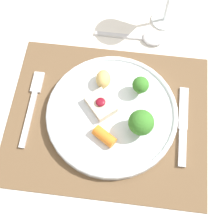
{
  "coord_description": "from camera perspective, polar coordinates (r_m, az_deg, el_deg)",
  "views": [
    {
      "loc": [
        0.04,
        -0.26,
        1.42
      ],
      "look_at": [
        0.01,
        0.01,
        0.79
      ],
      "focal_mm": 50.0,
      "sensor_mm": 36.0,
      "label": 1
    }
  ],
  "objects": [
    {
      "name": "dining_table",
      "position": [
        0.78,
        -0.69,
        -3.32
      ],
      "size": [
        1.4,
        1.22,
        0.76
      ],
      "color": "white",
      "rests_on": "ground_plane"
    },
    {
      "name": "placemat",
      "position": [
        0.71,
        -0.77,
        -1.06
      ],
      "size": [
        0.45,
        0.36,
        0.0
      ],
      "primitive_type": "cube",
      "color": "brown",
      "rests_on": "dining_table"
    },
    {
      "name": "dinner_plate",
      "position": [
        0.69,
        0.31,
        -0.16
      ],
      "size": [
        0.29,
        0.29,
        0.08
      ],
      "color": "silver",
      "rests_on": "placemat"
    },
    {
      "name": "ground_plane",
      "position": [
        1.44,
        -0.38,
        -12.6
      ],
      "size": [
        8.0,
        8.0,
        0.0
      ],
      "primitive_type": "plane",
      "color": "#4C4742"
    },
    {
      "name": "spoon",
      "position": [
        0.81,
        6.51,
        13.37
      ],
      "size": [
        0.17,
        0.05,
        0.02
      ],
      "rotation": [
        0.0,
        0.0,
        -0.02
      ],
      "color": "silver",
      "rests_on": "dining_table"
    },
    {
      "name": "fork",
      "position": [
        0.74,
        -14.32,
        1.7
      ],
      "size": [
        0.02,
        0.19,
        0.01
      ],
      "rotation": [
        0.0,
        0.0,
        -0.02
      ],
      "color": "silver",
      "rests_on": "placemat"
    },
    {
      "name": "knife",
      "position": [
        0.71,
        12.82,
        -3.37
      ],
      "size": [
        0.02,
        0.19,
        0.01
      ],
      "rotation": [
        0.0,
        0.0,
        0.03
      ],
      "color": "silver",
      "rests_on": "placemat"
    }
  ]
}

